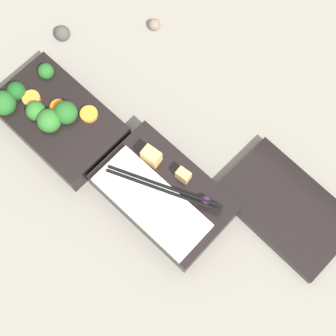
{
  "coord_description": "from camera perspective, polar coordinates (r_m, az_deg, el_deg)",
  "views": [
    {
      "loc": [
        0.26,
        -0.13,
        0.75
      ],
      "look_at": [
        0.09,
        0.05,
        0.04
      ],
      "focal_mm": 50.0,
      "sensor_mm": 36.0,
      "label": 1
    }
  ],
  "objects": [
    {
      "name": "bento_lid",
      "position": [
        0.79,
        14.17,
        -4.66
      ],
      "size": [
        0.22,
        0.14,
        0.02
      ],
      "primitive_type": "cube",
      "rotation": [
        0.0,
        0.0,
        -0.03
      ],
      "color": "black",
      "rests_on": "ground_plane"
    },
    {
      "name": "bento_tray_vegetable",
      "position": [
        0.83,
        -13.61,
        6.01
      ],
      "size": [
        0.22,
        0.14,
        0.08
      ],
      "color": "black",
      "rests_on": "ground_plane"
    },
    {
      "name": "ground_plane",
      "position": [
        0.81,
        -6.89,
        0.69
      ],
      "size": [
        3.0,
        3.0,
        0.0
      ],
      "primitive_type": "plane",
      "color": "gray"
    },
    {
      "name": "bento_tray_rice",
      "position": [
        0.76,
        -0.65,
        -3.31
      ],
      "size": [
        0.22,
        0.13,
        0.07
      ],
      "color": "black",
      "rests_on": "ground_plane"
    },
    {
      "name": "pebble_1",
      "position": [
        0.93,
        -1.72,
        17.06
      ],
      "size": [
        0.02,
        0.02,
        0.02
      ],
      "primitive_type": "sphere",
      "color": "#7A6B5B",
      "rests_on": "ground_plane"
    },
    {
      "name": "pebble_0",
      "position": [
        0.93,
        -12.79,
        15.71
      ],
      "size": [
        0.03,
        0.03,
        0.03
      ],
      "primitive_type": "sphere",
      "color": "#474442",
      "rests_on": "ground_plane"
    }
  ]
}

